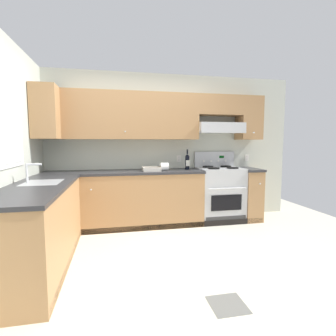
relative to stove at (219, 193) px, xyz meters
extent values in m
plane|color=beige|center=(-1.36, -1.25, -0.48)|extent=(7.04, 7.04, 0.00)
cube|color=slate|center=(-0.87, -2.28, -0.48)|extent=(0.30, 0.30, 0.01)
cube|color=beige|center=(-0.90, 0.37, 0.80)|extent=(4.68, 0.12, 2.55)
cube|color=#A87A4C|center=(-1.62, 0.13, 1.32)|extent=(2.44, 0.34, 0.76)
cube|color=#A87A4C|center=(0.59, 0.13, 1.32)|extent=(0.39, 0.34, 0.76)
cube|color=#A87A4C|center=(0.00, 0.13, 1.53)|extent=(0.80, 0.34, 0.34)
cube|color=#B7BABC|center=(0.00, 0.09, 1.14)|extent=(0.80, 0.46, 0.17)
cube|color=#B7BABC|center=(0.00, -0.13, 1.07)|extent=(0.80, 0.03, 0.04)
sphere|color=silver|center=(-1.62, -0.05, 1.06)|extent=(0.02, 0.02, 0.02)
sphere|color=silver|center=(0.60, -0.05, 1.06)|extent=(0.02, 0.02, 0.02)
sphere|color=silver|center=(0.59, -0.05, 1.06)|extent=(0.02, 0.02, 0.02)
cube|color=silver|center=(-0.67, 0.29, 0.60)|extent=(0.08, 0.01, 0.12)
cube|color=silver|center=(-0.67, 0.29, 0.62)|extent=(0.03, 0.00, 0.03)
cube|color=silver|center=(-0.67, 0.29, 0.58)|extent=(0.03, 0.00, 0.03)
cube|color=silver|center=(0.66, 0.29, 0.60)|extent=(0.08, 0.01, 0.12)
cube|color=silver|center=(0.66, 0.29, 0.62)|extent=(0.03, 0.00, 0.03)
cube|color=silver|center=(0.66, 0.29, 0.58)|extent=(0.03, 0.00, 0.03)
cube|color=white|center=(-2.93, -1.16, 1.07)|extent=(0.04, 1.00, 0.92)
cube|color=white|center=(-2.91, -1.16, 1.07)|extent=(0.01, 0.90, 0.82)
cube|color=white|center=(-2.91, -1.16, 1.07)|extent=(0.01, 0.90, 0.02)
cube|color=#A87A4C|center=(-2.74, -0.05, 1.32)|extent=(0.34, 0.64, 0.76)
cube|color=#A87A4C|center=(-1.64, -0.01, -0.04)|extent=(2.51, 0.61, 0.87)
cube|color=#2D2D30|center=(-1.64, -0.01, 0.41)|extent=(2.53, 0.63, 0.04)
cube|color=#A87A4C|center=(0.54, -0.01, -0.04)|extent=(0.30, 0.61, 0.87)
cube|color=#2D2D30|center=(0.54, -0.01, 0.41)|extent=(0.32, 0.63, 0.04)
cube|color=black|center=(-1.10, -0.28, -0.43)|extent=(3.54, 0.06, 0.09)
sphere|color=silver|center=(-2.14, -0.33, 0.20)|extent=(0.03, 0.03, 0.03)
sphere|color=silver|center=(0.58, -0.33, 0.20)|extent=(0.03, 0.03, 0.03)
cube|color=#A87A4C|center=(-2.61, -1.26, -0.04)|extent=(0.61, 1.89, 0.87)
cube|color=#2D2D30|center=(-2.61, -1.26, 0.41)|extent=(0.63, 1.91, 0.04)
cube|color=black|center=(-2.33, -1.26, -0.43)|extent=(0.06, 1.85, 0.09)
cube|color=#999B9E|center=(-2.61, -1.02, 0.43)|extent=(0.40, 0.48, 0.01)
cube|color=#28282B|center=(-2.61, -1.02, 0.36)|extent=(0.34, 0.42, 0.14)
cylinder|color=silver|center=(-2.77, -1.02, 0.54)|extent=(0.03, 0.03, 0.22)
cylinder|color=silver|center=(-2.69, -1.02, 0.64)|extent=(0.16, 0.02, 0.02)
cube|color=#B7BABC|center=(0.00, 0.00, -0.02)|extent=(0.76, 0.58, 0.91)
cube|color=black|center=(0.00, -0.30, -0.10)|extent=(0.53, 0.01, 0.26)
cylinder|color=silver|center=(0.00, -0.32, 0.14)|extent=(0.65, 0.02, 0.02)
cube|color=#333333|center=(0.00, -0.30, -0.38)|extent=(0.70, 0.01, 0.11)
cube|color=#B7BABC|center=(0.00, 0.00, 0.44)|extent=(0.76, 0.58, 0.02)
cube|color=#B7BABC|center=(0.00, 0.27, 0.58)|extent=(0.76, 0.04, 0.29)
cube|color=#053F0C|center=(0.13, 0.25, 0.63)|extent=(0.09, 0.01, 0.04)
cylinder|color=black|center=(-0.17, -0.14, 0.46)|extent=(0.19, 0.19, 0.02)
cylinder|color=black|center=(-0.17, -0.14, 0.45)|extent=(0.07, 0.07, 0.01)
cylinder|color=black|center=(0.17, -0.14, 0.46)|extent=(0.19, 0.19, 0.02)
cylinder|color=black|center=(0.17, -0.14, 0.45)|extent=(0.07, 0.07, 0.01)
cylinder|color=black|center=(-0.17, 0.14, 0.46)|extent=(0.19, 0.19, 0.02)
cylinder|color=black|center=(-0.17, 0.14, 0.45)|extent=(0.07, 0.07, 0.01)
cylinder|color=black|center=(0.17, 0.14, 0.46)|extent=(0.19, 0.19, 0.02)
cylinder|color=black|center=(0.17, 0.14, 0.45)|extent=(0.07, 0.07, 0.01)
cylinder|color=white|center=(-0.21, 0.25, 0.55)|extent=(0.04, 0.02, 0.04)
cylinder|color=white|center=(-0.07, 0.25, 0.55)|extent=(0.04, 0.02, 0.04)
cylinder|color=white|center=(0.07, 0.25, 0.55)|extent=(0.04, 0.02, 0.04)
cylinder|color=white|center=(0.21, 0.25, 0.55)|extent=(0.04, 0.02, 0.04)
cylinder|color=black|center=(-0.58, 0.04, 0.54)|extent=(0.07, 0.07, 0.23)
cone|color=black|center=(-0.58, 0.04, 0.68)|extent=(0.07, 0.07, 0.04)
cylinder|color=black|center=(-0.58, 0.04, 0.73)|extent=(0.03, 0.03, 0.08)
cylinder|color=black|center=(-0.58, 0.04, 0.76)|extent=(0.03, 0.03, 0.02)
cube|color=silver|center=(-0.58, 0.01, 0.54)|extent=(0.06, 0.00, 0.10)
cube|color=beige|center=(-1.21, -0.07, 0.44)|extent=(0.23, 0.22, 0.02)
cube|color=beige|center=(-1.21, -0.20, 0.46)|extent=(0.28, 0.01, 0.06)
cube|color=beige|center=(-1.21, 0.07, 0.46)|extent=(0.28, 0.01, 0.06)
cube|color=beige|center=(-1.35, -0.07, 0.46)|extent=(0.01, 0.25, 0.06)
cube|color=beige|center=(-1.08, -0.07, 0.46)|extent=(0.01, 0.25, 0.06)
cylinder|color=white|center=(-1.00, -0.09, 0.50)|extent=(0.12, 0.13, 0.13)
cylinder|color=#9E7A51|center=(-1.07, -0.09, 0.50)|extent=(0.01, 0.04, 0.04)
camera|label=1|loc=(-1.78, -4.19, 0.89)|focal=27.60mm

